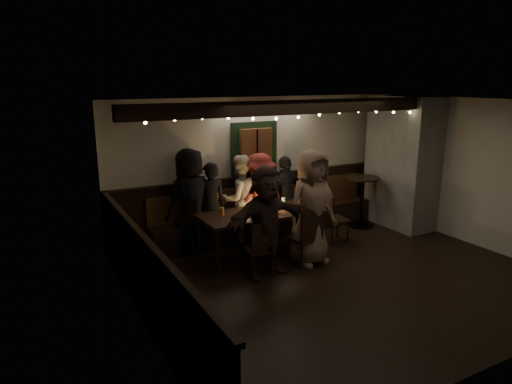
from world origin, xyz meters
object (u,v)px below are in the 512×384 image
person_c (239,199)px  chair_near_right (308,234)px  person_f (266,222)px  person_g (311,208)px  dining_table (262,216)px  person_b (210,205)px  person_d (260,198)px  chair_end (332,215)px  chair_near_left (262,246)px  person_e (285,195)px  high_top (362,195)px  person_a (190,200)px

person_c → chair_near_right: bearing=103.5°
person_f → person_g: bearing=-3.6°
dining_table → person_b: (-0.61, 0.76, 0.08)m
person_d → person_b: bearing=-13.6°
chair_end → person_g: person_g is taller
chair_near_left → person_g: 1.06m
person_b → person_e: 1.56m
chair_near_left → person_b: (-0.16, 1.56, 0.28)m
dining_table → chair_near_right: chair_near_right is taller
chair_end → high_top: size_ratio=0.90×
dining_table → person_a: size_ratio=1.17×
person_a → person_c: 0.94m
dining_table → chair_end: chair_end is taller
person_f → chair_end: bearing=12.8°
chair_end → person_d: bearing=146.3°
chair_near_right → person_a: bearing=131.9°
high_top → person_g: (-2.03, -1.09, 0.29)m
chair_near_right → person_f: size_ratio=0.56×
person_a → high_top: bearing=164.2°
person_g → person_d: bearing=93.4°
chair_near_right → person_a: (-1.38, 1.54, 0.36)m
chair_near_left → high_top: 3.21m
person_e → dining_table: bearing=19.9°
person_c → person_g: size_ratio=0.86×
person_b → person_c: size_ratio=0.95×
person_b → chair_near_right: bearing=134.3°
person_c → person_d: 0.37m
dining_table → person_c: 0.76m
chair_near_left → person_d: person_d is taller
dining_table → high_top: size_ratio=2.06×
person_e → person_g: size_ratio=0.81×
person_c → person_e: (0.99, 0.02, -0.05)m
person_c → person_e: size_ratio=1.07×
person_g → person_c: bearing=105.6°
person_e → person_g: person_g is taller
chair_end → person_b: (-2.00, 0.86, 0.25)m
person_e → person_g: bearing=54.3°
person_a → person_d: size_ratio=1.10×
dining_table → person_a: bearing=142.3°
person_c → chair_near_left: bearing=72.5°
chair_near_right → chair_end: size_ratio=1.04×
person_c → person_f: person_f is taller
dining_table → high_top: (2.54, 0.39, -0.04)m
person_a → person_d: (1.28, -0.13, -0.08)m
person_a → person_c: size_ratio=1.12×
chair_near_left → person_c: 1.63m
person_f → person_g: (0.87, 0.07, 0.08)m
person_a → person_f: 1.65m
person_d → person_e: (0.64, 0.14, -0.06)m
person_a → person_e: bearing=170.5°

